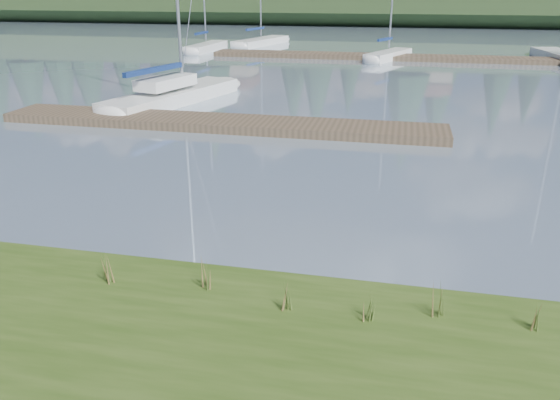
# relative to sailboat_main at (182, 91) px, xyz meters

# --- Properties ---
(ground) EXTENTS (200.00, 200.00, 0.00)m
(ground) POSITION_rel_sailboat_main_xyz_m (7.07, 16.71, -0.42)
(ground) COLOR #8094A9
(ground) RESTS_ON ground
(ridge) EXTENTS (200.00, 20.00, 5.00)m
(ridge) POSITION_rel_sailboat_main_xyz_m (7.07, 59.71, 2.08)
(ridge) COLOR black
(ridge) RESTS_ON ground
(sailboat_main) EXTENTS (3.89, 8.75, 12.41)m
(sailboat_main) POSITION_rel_sailboat_main_xyz_m (0.00, 0.00, 0.00)
(sailboat_main) COLOR white
(sailboat_main) RESTS_ON ground
(dock_near) EXTENTS (16.00, 2.00, 0.30)m
(dock_near) POSITION_rel_sailboat_main_xyz_m (3.07, -4.29, -0.27)
(dock_near) COLOR #4C3D2C
(dock_near) RESTS_ON ground
(dock_far) EXTENTS (26.00, 2.20, 0.30)m
(dock_far) POSITION_rel_sailboat_main_xyz_m (9.07, 16.71, -0.27)
(dock_far) COLOR #4C3D2C
(dock_far) RESTS_ON ground
(sailboat_bg_0) EXTENTS (1.64, 6.66, 9.73)m
(sailboat_bg_0) POSITION_rel_sailboat_main_xyz_m (-5.57, 19.40, -0.10)
(sailboat_bg_0) COLOR white
(sailboat_bg_0) RESTS_ON ground
(sailboat_bg_1) EXTENTS (3.66, 8.26, 12.10)m
(sailboat_bg_1) POSITION_rel_sailboat_main_xyz_m (-2.36, 24.69, -0.09)
(sailboat_bg_1) COLOR white
(sailboat_bg_1) RESTS_ON ground
(sailboat_bg_2) EXTENTS (3.39, 6.16, 9.44)m
(sailboat_bg_2) POSITION_rel_sailboat_main_xyz_m (8.54, 16.94, -0.09)
(sailboat_bg_2) COLOR white
(sailboat_bg_2) RESTS_ON ground
(weed_0) EXTENTS (0.17, 0.14, 0.61)m
(weed_0) POSITION_rel_sailboat_main_xyz_m (6.64, -15.55, 0.18)
(weed_0) COLOR #475B23
(weed_0) RESTS_ON bank
(weed_1) EXTENTS (0.17, 0.14, 0.47)m
(weed_1) POSITION_rel_sailboat_main_xyz_m (8.04, -15.85, 0.13)
(weed_1) COLOR #475B23
(weed_1) RESTS_ON bank
(weed_2) EXTENTS (0.17, 0.14, 0.59)m
(weed_2) POSITION_rel_sailboat_main_xyz_m (10.09, -15.57, 0.18)
(weed_2) COLOR #475B23
(weed_2) RESTS_ON bank
(weed_3) EXTENTS (0.17, 0.14, 0.52)m
(weed_3) POSITION_rel_sailboat_main_xyz_m (5.10, -15.72, 0.15)
(weed_3) COLOR #475B23
(weed_3) RESTS_ON bank
(weed_4) EXTENTS (0.17, 0.14, 0.52)m
(weed_4) POSITION_rel_sailboat_main_xyz_m (9.15, -15.89, 0.15)
(weed_4) COLOR #475B23
(weed_4) RESTS_ON bank
(weed_5) EXTENTS (0.17, 0.14, 0.50)m
(weed_5) POSITION_rel_sailboat_main_xyz_m (11.34, -15.59, 0.14)
(weed_5) COLOR #475B23
(weed_5) RESTS_ON bank
(mud_lip) EXTENTS (60.00, 0.50, 0.14)m
(mud_lip) POSITION_rel_sailboat_main_xyz_m (7.07, -14.89, -0.35)
(mud_lip) COLOR #33281C
(mud_lip) RESTS_ON ground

